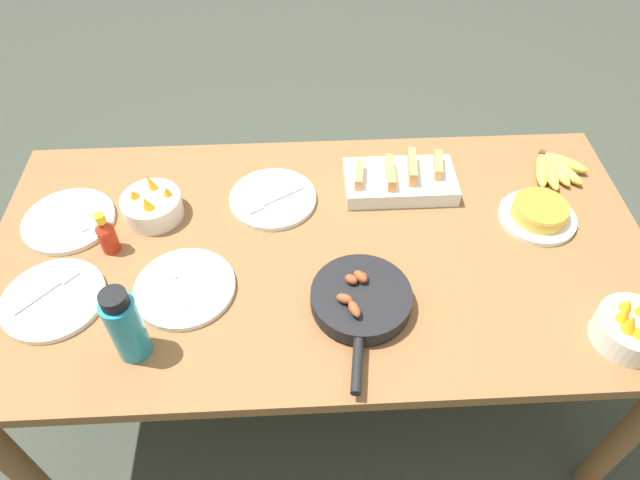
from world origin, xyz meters
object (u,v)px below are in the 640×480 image
(empty_plate_far_left, at_px, (273,199))
(banana_bunch, at_px, (554,168))
(fruit_bowl_mango, at_px, (631,328))
(water_bottle, at_px, (125,326))
(skillet, at_px, (361,300))
(fruit_bowl_citrus, at_px, (152,205))
(melon_tray, at_px, (400,180))
(empty_plate_far_right, at_px, (53,299))
(frittata_plate_center, at_px, (539,213))
(hot_sauce_bottle, at_px, (107,235))
(empty_plate_near_front, at_px, (185,288))
(empty_plate_mid_edge, at_px, (69,221))

(empty_plate_far_left, bearing_deg, banana_bunch, 5.34)
(fruit_bowl_mango, bearing_deg, water_bottle, 178.67)
(skillet, bearing_deg, fruit_bowl_citrus, -113.85)
(melon_tray, relative_size, empty_plate_far_right, 1.27)
(empty_plate_far_right, height_order, water_bottle, water_bottle)
(frittata_plate_center, bearing_deg, hot_sauce_bottle, -177.48)
(frittata_plate_center, distance_m, fruit_bowl_mango, 0.42)
(banana_bunch, bearing_deg, water_bottle, -154.21)
(banana_bunch, height_order, empty_plate_far_left, banana_bunch)
(fruit_bowl_citrus, xyz_separation_m, hot_sauce_bottle, (-0.10, -0.13, 0.02))
(melon_tray, relative_size, empty_plate_near_front, 1.27)
(skillet, distance_m, fruit_bowl_mango, 0.64)
(empty_plate_far_right, bearing_deg, skillet, -4.10)
(fruit_bowl_mango, bearing_deg, melon_tray, 129.83)
(empty_plate_far_right, bearing_deg, fruit_bowl_mango, -7.34)
(fruit_bowl_mango, bearing_deg, empty_plate_near_front, 169.41)
(melon_tray, xyz_separation_m, fruit_bowl_citrus, (-0.73, -0.08, 0.01))
(melon_tray, distance_m, empty_plate_far_left, 0.38)
(banana_bunch, xyz_separation_m, fruit_bowl_citrus, (-1.22, -0.12, 0.02))
(empty_plate_far_left, distance_m, fruit_bowl_mango, 1.00)
(empty_plate_near_front, bearing_deg, empty_plate_mid_edge, 144.01)
(melon_tray, xyz_separation_m, water_bottle, (-0.71, -0.53, 0.07))
(banana_bunch, relative_size, water_bottle, 0.88)
(skillet, bearing_deg, empty_plate_far_right, -85.80)
(empty_plate_far_right, relative_size, hot_sauce_bottle, 1.96)
(skillet, relative_size, frittata_plate_center, 1.78)
(empty_plate_far_right, distance_m, fruit_bowl_citrus, 0.37)
(melon_tray, bearing_deg, banana_bunch, 5.11)
(melon_tray, height_order, fruit_bowl_citrus, fruit_bowl_citrus)
(banana_bunch, relative_size, melon_tray, 0.58)
(empty_plate_near_front, bearing_deg, fruit_bowl_citrus, 112.91)
(empty_plate_far_right, relative_size, empty_plate_mid_edge, 1.01)
(empty_plate_far_left, distance_m, empty_plate_far_right, 0.65)
(empty_plate_far_left, bearing_deg, fruit_bowl_mango, -31.59)
(empty_plate_far_right, height_order, fruit_bowl_mango, fruit_bowl_mango)
(empty_plate_near_front, bearing_deg, melon_tray, 30.58)
(frittata_plate_center, relative_size, hot_sauce_bottle, 1.64)
(skillet, bearing_deg, frittata_plate_center, 125.85)
(banana_bunch, distance_m, melon_tray, 0.49)
(empty_plate_far_right, bearing_deg, water_bottle, -33.51)
(melon_tray, distance_m, empty_plate_far_right, 1.01)
(banana_bunch, distance_m, fruit_bowl_citrus, 1.22)
(water_bottle, bearing_deg, empty_plate_far_left, 56.92)
(melon_tray, relative_size, fruit_bowl_mango, 1.96)
(empty_plate_mid_edge, xyz_separation_m, water_bottle, (0.26, -0.43, 0.09))
(melon_tray, xyz_separation_m, frittata_plate_center, (0.38, -0.15, -0.01))
(skillet, bearing_deg, fruit_bowl_mango, 87.03)
(empty_plate_near_front, xyz_separation_m, hot_sauce_bottle, (-0.22, 0.15, 0.05))
(empty_plate_mid_edge, bearing_deg, frittata_plate_center, -2.34)
(empty_plate_near_front, distance_m, empty_plate_far_right, 0.33)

